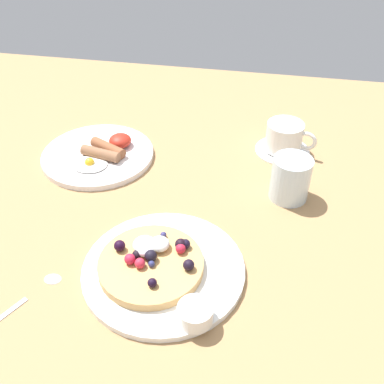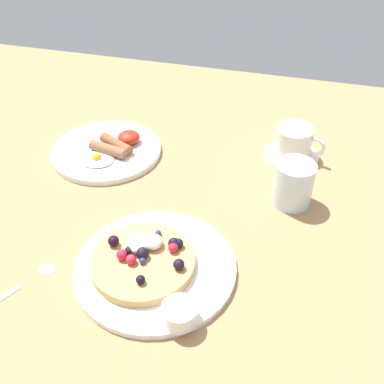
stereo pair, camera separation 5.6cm
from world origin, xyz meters
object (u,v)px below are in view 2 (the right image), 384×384
at_px(coffee_cup, 294,141).
at_px(syrup_ramekin, 179,313).
at_px(pancake_plate, 156,267).
at_px(breakfast_plate, 106,151).
at_px(teaspoon, 26,282).
at_px(coffee_saucer, 291,154).
at_px(water_glass, 293,184).

bearing_deg(coffee_cup, syrup_ramekin, -103.08).
height_order(pancake_plate, breakfast_plate, breakfast_plate).
relative_size(coffee_cup, teaspoon, 0.76).
height_order(breakfast_plate, coffee_saucer, breakfast_plate).
distance_m(pancake_plate, syrup_ramekin, 0.11).
distance_m(syrup_ramekin, breakfast_plate, 0.48).
relative_size(breakfast_plate, coffee_cup, 2.21).
height_order(pancake_plate, coffee_saucer, pancake_plate).
bearing_deg(syrup_ramekin, teaspoon, 178.54).
bearing_deg(teaspoon, coffee_saucer, 52.36).
relative_size(syrup_ramekin, water_glass, 0.60).
bearing_deg(water_glass, breakfast_plate, 171.79).
relative_size(pancake_plate, teaspoon, 1.83).
bearing_deg(teaspoon, breakfast_plate, 94.55).
distance_m(pancake_plate, breakfast_plate, 0.37).
distance_m(coffee_saucer, water_glass, 0.17).
relative_size(coffee_cup, water_glass, 1.26).
distance_m(teaspoon, water_glass, 0.50).
relative_size(breakfast_plate, teaspoon, 1.69).
relative_size(syrup_ramekin, coffee_cup, 0.47).
bearing_deg(water_glass, teaspoon, -140.45).
xyz_separation_m(coffee_saucer, coffee_cup, (0.00, -0.00, 0.04)).
height_order(pancake_plate, water_glass, water_glass).
relative_size(teaspoon, water_glass, 1.65).
height_order(coffee_saucer, water_glass, water_glass).
height_order(breakfast_plate, water_glass, water_glass).
xyz_separation_m(breakfast_plate, teaspoon, (0.03, -0.38, -0.00)).
xyz_separation_m(breakfast_plate, coffee_saucer, (0.40, 0.10, -0.00)).
distance_m(breakfast_plate, teaspoon, 0.38).
bearing_deg(coffee_saucer, syrup_ramekin, -102.89).
bearing_deg(syrup_ramekin, coffee_cup, 76.92).
distance_m(coffee_cup, water_glass, 0.16).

